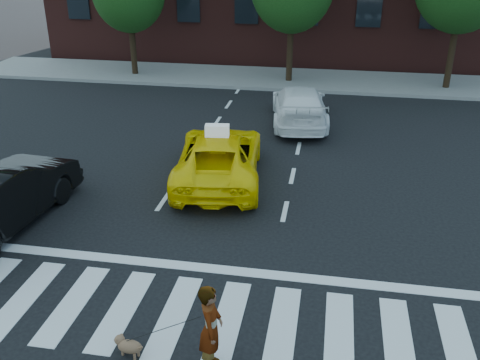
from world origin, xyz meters
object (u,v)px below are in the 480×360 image
Objects in this scene: white_suv at (299,105)px; woman at (211,328)px; dog at (128,345)px; taxi at (219,156)px.

white_suv is 12.47m from woman.
woman is 1.55m from dog.
woman is at bearing 80.65° from white_suv.
taxi is 1.05× the size of white_suv.
woman is at bearing 93.72° from taxi.
white_suv is (1.84, 5.31, -0.00)m from taxi.
white_suv is at bearing 98.42° from dog.
white_suv is 3.01× the size of woman.
taxi is at bearing 63.51° from white_suv.
taxi reaches higher than dog.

